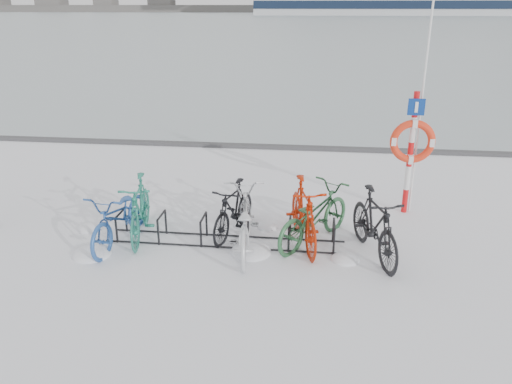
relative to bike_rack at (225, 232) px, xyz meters
The scene contains 14 objects.
ground 0.18m from the bike_rack, ahead, with size 900.00×900.00×0.00m, color white.
ice_sheet 155.00m from the bike_rack, 90.00° to the left, with size 400.00×298.00×0.02m, color #A6B4BC.
quay_edge 5.90m from the bike_rack, 90.00° to the left, with size 400.00×0.25×0.10m, color #3F3F42.
bike_rack is the anchor object (origin of this frame).
lifebuoy_station 3.81m from the bike_rack, 27.30° to the left, with size 0.81×0.23×4.21m.
shoreline 287.22m from the bike_rack, 115.14° to the left, with size 180.00×12.00×9.50m.
bike_0 1.76m from the bike_rack, behind, with size 0.65×1.87×0.98m, color #275098.
bike_1 1.53m from the bike_rack, behind, with size 0.50×1.78×1.07m, color #217561.
bike_2 0.49m from the bike_rack, 76.65° to the left, with size 0.45×1.60×0.96m, color black.
bike_3 0.52m from the bike_rack, 29.88° to the right, with size 0.68×1.95×1.02m, color #BBBEC3.
bike_4 1.36m from the bike_rack, ahead, with size 0.53×1.86×1.12m, color #B12106.
bike_5 1.52m from the bike_rack, ahead, with size 0.66×1.90×1.00m, color #2A5E37.
bike_6 2.45m from the bike_rack, ahead, with size 0.52×1.84×1.10m, color black.
snow_drifts 0.60m from the bike_rack, 147.35° to the right, with size 4.93×1.87×0.23m.
Camera 1 is at (1.42, -7.45, 3.76)m, focal length 35.00 mm.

